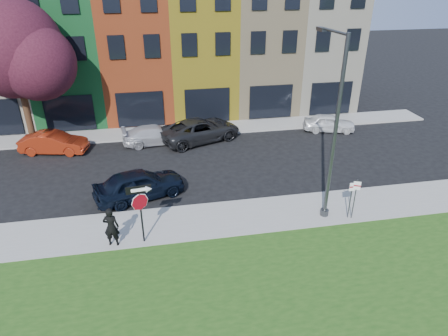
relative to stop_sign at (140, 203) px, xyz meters
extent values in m
plane|color=black|center=(4.96, -1.88, -2.12)|extent=(120.00, 120.00, 0.00)
cube|color=gray|center=(6.96, 1.12, -2.06)|extent=(40.00, 3.00, 0.12)
cube|color=gray|center=(1.96, 13.12, -2.06)|extent=(40.00, 2.40, 0.12)
cube|color=beige|center=(-10.04, 19.32, 2.88)|extent=(5.00, 10.00, 10.00)
cube|color=#217B37|center=(-5.04, 19.32, 2.88)|extent=(5.00, 10.00, 10.00)
cube|color=#CD4D22|center=(-0.04, 19.32, 2.88)|extent=(5.00, 10.00, 10.00)
cube|color=gold|center=(4.96, 19.32, 2.88)|extent=(5.00, 10.00, 10.00)
cube|color=tan|center=(9.96, 19.32, 2.88)|extent=(5.00, 10.00, 10.00)
cube|color=beige|center=(14.96, 19.32, 2.88)|extent=(5.00, 10.00, 10.00)
cube|color=black|center=(2.46, 14.26, -0.62)|extent=(30.00, 0.12, 2.60)
cylinder|color=black|center=(0.00, 0.02, -0.64)|extent=(0.08, 0.08, 2.71)
cylinder|color=white|center=(0.00, 0.00, 0.03)|extent=(0.78, 0.12, 0.78)
cylinder|color=maroon|center=(0.00, -0.03, 0.03)|extent=(0.74, 0.10, 0.74)
cube|color=black|center=(0.00, 0.00, 0.63)|extent=(1.05, 0.15, 0.34)
cube|color=white|center=(0.00, -0.03, 0.63)|extent=(0.66, 0.09, 0.14)
imported|color=black|center=(-1.31, 0.02, -1.07)|extent=(0.83, 0.68, 1.84)
imported|color=black|center=(-0.16, 4.03, -1.32)|extent=(4.70, 5.82, 1.60)
imported|color=maroon|center=(-5.66, 10.86, -1.42)|extent=(3.16, 4.83, 1.40)
imported|color=#B6B6BB|center=(0.86, 11.19, -1.48)|extent=(2.93, 4.85, 1.27)
imported|color=black|center=(3.98, 11.15, -1.33)|extent=(6.32, 7.37, 1.57)
imported|color=white|center=(13.57, 11.17, -1.48)|extent=(3.37, 4.48, 1.27)
cylinder|color=#404345|center=(8.65, 0.50, 2.27)|extent=(0.18, 0.18, 8.53)
cylinder|color=#404345|center=(8.65, 0.50, -1.85)|extent=(0.40, 0.40, 0.30)
cylinder|color=#404345|center=(8.54, 1.50, 6.44)|extent=(0.34, 2.00, 0.12)
cube|color=#404345|center=(8.42, 2.59, 6.39)|extent=(0.31, 0.57, 0.16)
cylinder|color=#404345|center=(9.84, 0.02, -0.95)|extent=(0.05, 0.05, 2.09)
cube|color=white|center=(9.84, -0.01, -0.20)|extent=(0.30, 0.15, 0.42)
cube|color=maroon|center=(9.84, -0.03, -0.20)|extent=(0.30, 0.14, 0.06)
cylinder|color=#404345|center=(9.69, 0.10, -1.00)|extent=(0.05, 0.05, 1.99)
cube|color=white|center=(9.69, 0.07, -0.29)|extent=(0.32, 0.04, 0.42)
cube|color=maroon|center=(9.69, 0.05, -0.29)|extent=(0.32, 0.03, 0.06)
cylinder|color=#321E10|center=(-7.28, 12.32, 0.12)|extent=(0.44, 0.44, 4.23)
sphere|color=black|center=(-7.28, 12.32, 4.36)|extent=(6.07, 6.07, 6.07)
sphere|color=black|center=(-5.76, 11.41, 3.60)|extent=(4.55, 4.55, 4.55)
sphere|color=black|center=(-6.97, 12.93, 5.42)|extent=(3.64, 3.64, 3.64)
camera|label=1|loc=(0.85, -14.64, 8.87)|focal=32.00mm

